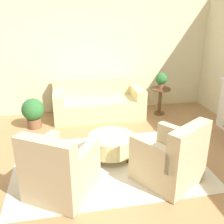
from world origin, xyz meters
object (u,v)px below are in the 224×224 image
at_px(armchair_right, 171,160).
at_px(side_table, 160,97).
at_px(potted_plant_floor, 33,112).
at_px(ottoman_table, 111,143).
at_px(couch, 99,103).
at_px(potted_plant_on_side_table, 161,80).
at_px(armchair_left, 59,172).

distance_m(armchair_right, side_table, 2.83).
bearing_deg(potted_plant_floor, ottoman_table, -47.60).
bearing_deg(ottoman_table, side_table, 49.08).
bearing_deg(side_table, couch, 174.86).
xyz_separation_m(ottoman_table, potted_plant_on_side_table, (1.60, 1.84, 0.61)).
distance_m(ottoman_table, side_table, 2.44).
relative_size(armchair_right, side_table, 1.73).
height_order(armchair_right, ottoman_table, armchair_right).
distance_m(couch, armchair_right, 2.92).
distance_m(side_table, potted_plant_on_side_table, 0.44).
relative_size(potted_plant_on_side_table, potted_plant_floor, 0.58).
bearing_deg(ottoman_table, armchair_right, -48.86).
distance_m(potted_plant_on_side_table, potted_plant_floor, 3.10).
xyz_separation_m(couch, armchair_right, (0.69, -2.84, 0.05)).
bearing_deg(armchair_left, side_table, 47.25).
bearing_deg(side_table, armchair_left, -132.75).
height_order(side_table, potted_plant_floor, potted_plant_floor).
height_order(side_table, potted_plant_on_side_table, potted_plant_on_side_table).
distance_m(ottoman_table, potted_plant_on_side_table, 2.51).
relative_size(side_table, potted_plant_floor, 0.99).
height_order(armchair_left, ottoman_table, armchair_left).
bearing_deg(armchair_left, potted_plant_floor, 102.62).
relative_size(armchair_left, potted_plant_floor, 1.72).
height_order(armchair_left, potted_plant_on_side_table, potted_plant_on_side_table).
bearing_deg(couch, side_table, -5.14).
distance_m(ottoman_table, potted_plant_floor, 2.16).
distance_m(armchair_left, ottoman_table, 1.25).
relative_size(ottoman_table, side_table, 1.20).
bearing_deg(potted_plant_on_side_table, armchair_left, -132.75).
xyz_separation_m(couch, potted_plant_floor, (-1.52, -0.39, 0.05)).
bearing_deg(couch, potted_plant_floor, -165.78).
xyz_separation_m(armchair_right, side_table, (0.84, 2.70, 0.07)).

